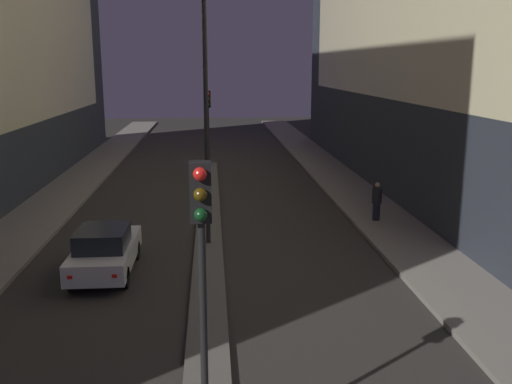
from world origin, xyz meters
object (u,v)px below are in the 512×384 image
traffic_light_near (202,250)px  pedestrian_on_right_sidewalk (377,201)px  traffic_light_mid (208,116)px  street_lamp (205,75)px  car_left_lane (105,251)px

traffic_light_near → pedestrian_on_right_sidewalk: 16.02m
traffic_light_mid → pedestrian_on_right_sidewalk: traffic_light_mid is taller
traffic_light_mid → pedestrian_on_right_sidewalk: (6.92, -8.90, -2.77)m
street_lamp → car_left_lane: street_lamp is taller
traffic_light_near → traffic_light_mid: same height
traffic_light_mid → street_lamp: size_ratio=0.53×
traffic_light_mid → pedestrian_on_right_sidewalk: size_ratio=3.11×
car_left_lane → pedestrian_on_right_sidewalk: (10.14, 5.06, 0.20)m
street_lamp → pedestrian_on_right_sidewalk: (6.92, 2.49, -5.14)m
traffic_light_near → car_left_lane: 10.12m
pedestrian_on_right_sidewalk → traffic_light_mid: bearing=127.9°
street_lamp → car_left_lane: 6.74m
pedestrian_on_right_sidewalk → street_lamp: bearing=-160.2°
car_left_lane → pedestrian_on_right_sidewalk: bearing=26.5°
traffic_light_near → traffic_light_mid: (0.00, 23.08, 0.00)m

